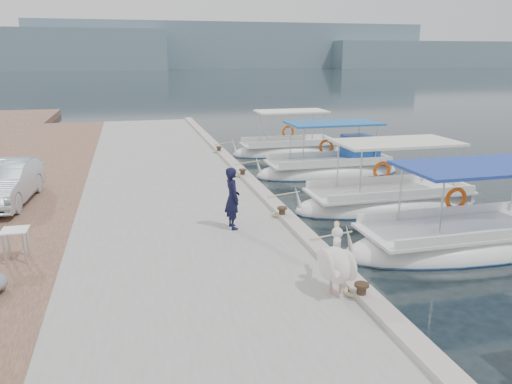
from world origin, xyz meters
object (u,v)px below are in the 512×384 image
fishing_caique_b (470,243)px  parked_car (5,183)px  fishing_caique_c (388,203)px  fishing_caique_e (288,151)px  fishing_caique_d (330,170)px  fisherman (232,198)px  pelican (337,263)px

fishing_caique_b → parked_car: size_ratio=1.78×
fishing_caique_c → fishing_caique_e: same height
fishing_caique_b → fishing_caique_e: bearing=92.7°
fishing_caique_d → fisherman: fishing_caique_d is taller
fishing_caique_d → fishing_caique_e: (-0.35, 4.83, -0.07)m
fishing_caique_b → fishing_caique_c: (-0.30, 3.85, 0.00)m
fishing_caique_b → fishing_caique_d: 8.86m
fishing_caique_c → fishing_caique_e: bearing=92.1°
fishing_caique_b → fishing_caique_d: size_ratio=1.13×
fishing_caique_d → pelican: size_ratio=4.21×
fishing_caique_c → fishing_caique_e: 9.84m
fishing_caique_e → fishing_caique_d: bearing=-85.8°
fishing_caique_c → fishing_caique_e: size_ratio=1.12×
fishing_caique_d → fishing_caique_c: bearing=-90.0°
fishing_caique_c → pelican: fishing_caique_c is taller
fishing_caique_b → fishing_caique_e: same height
fishing_caique_d → fisherman: bearing=-128.7°
fisherman → parked_car: 7.41m
pelican → fishing_caique_d: bearing=67.9°
fishing_caique_b → fishing_caique_d: bearing=91.9°
pelican → parked_car: size_ratio=0.38×
fishing_caique_e → fisherman: 13.22m
fishing_caique_b → fishing_caique_d: (-0.30, 8.85, 0.07)m
fishing_caique_c → parked_car: fishing_caique_c is taller
pelican → parked_car: bearing=132.7°
fishing_caique_c → fishing_caique_d: bearing=90.0°
pelican → fisherman: bearing=105.6°
fishing_caique_b → fishing_caique_c: same height
fishing_caique_b → fishing_caique_c: bearing=94.4°
fishing_caique_b → parked_car: 13.59m
fishing_caique_b → fishing_caique_e: (-0.65, 13.68, 0.00)m
fisherman → parked_car: bearing=51.8°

